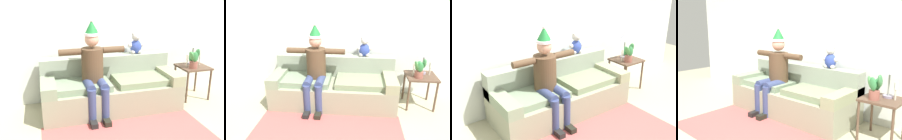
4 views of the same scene
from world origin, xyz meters
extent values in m
plane|color=tan|center=(0.00, 0.00, 0.00)|extent=(10.00, 10.00, 0.00)
cube|color=silver|center=(0.00, 1.55, 1.35)|extent=(7.00, 0.10, 2.70)
cube|color=gray|center=(0.00, 0.98, 0.22)|extent=(2.23, 0.89, 0.43)
cube|color=gray|center=(0.00, 1.30, 0.63)|extent=(2.23, 0.24, 0.40)
cube|color=gray|center=(-1.00, 0.98, 0.51)|extent=(0.22, 0.89, 0.17)
cube|color=gray|center=(1.00, 0.98, 0.51)|extent=(0.22, 0.89, 0.17)
cube|color=gray|center=(-0.50, 0.93, 0.48)|extent=(0.89, 0.62, 0.10)
cube|color=gray|center=(0.50, 0.93, 0.48)|extent=(0.89, 0.62, 0.10)
cylinder|color=#513A26|center=(-0.31, 0.96, 0.79)|extent=(0.34, 0.34, 0.52)
sphere|color=tan|center=(-0.31, 0.96, 1.19)|extent=(0.22, 0.22, 0.22)
cylinder|color=white|center=(-0.31, 0.96, 1.27)|extent=(0.23, 0.23, 0.04)
cone|color=#1E7132|center=(-0.31, 0.96, 1.38)|extent=(0.21, 0.21, 0.20)
sphere|color=white|center=(-0.31, 0.96, 1.48)|extent=(0.06, 0.06, 0.06)
cylinder|color=navy|center=(-0.41, 0.76, 0.53)|extent=(0.14, 0.40, 0.14)
cylinder|color=navy|center=(-0.41, 0.56, 0.27)|extent=(0.13, 0.13, 0.53)
cube|color=black|center=(-0.41, 0.48, 0.04)|extent=(0.10, 0.24, 0.08)
cylinder|color=navy|center=(-0.21, 0.76, 0.53)|extent=(0.14, 0.40, 0.14)
cylinder|color=navy|center=(-0.21, 0.56, 0.27)|extent=(0.13, 0.13, 0.53)
cube|color=black|center=(-0.21, 0.48, 0.04)|extent=(0.10, 0.24, 0.08)
cylinder|color=#513A26|center=(-0.65, 0.96, 1.01)|extent=(0.34, 0.10, 0.10)
cylinder|color=#513A26|center=(0.03, 0.96, 1.01)|extent=(0.34, 0.10, 0.10)
ellipsoid|color=#32469E|center=(0.54, 1.30, 0.95)|extent=(0.20, 0.16, 0.24)
sphere|color=beige|center=(0.54, 1.30, 1.13)|extent=(0.15, 0.15, 0.15)
sphere|color=beige|center=(0.54, 1.24, 1.12)|extent=(0.07, 0.07, 0.07)
sphere|color=beige|center=(0.49, 1.30, 1.18)|extent=(0.05, 0.05, 0.05)
sphere|color=beige|center=(0.60, 1.30, 1.18)|extent=(0.05, 0.05, 0.05)
sphere|color=beige|center=(0.44, 1.30, 0.98)|extent=(0.08, 0.08, 0.08)
sphere|color=beige|center=(0.48, 1.27, 0.87)|extent=(0.08, 0.08, 0.08)
sphere|color=beige|center=(0.65, 1.30, 0.98)|extent=(0.08, 0.08, 0.08)
sphere|color=beige|center=(0.60, 1.27, 0.87)|extent=(0.08, 0.08, 0.08)
cube|color=brown|center=(1.55, 1.02, 0.58)|extent=(0.52, 0.49, 0.03)
cylinder|color=brown|center=(1.32, 0.81, 0.28)|extent=(0.04, 0.04, 0.57)
cylinder|color=brown|center=(1.78, 0.81, 0.28)|extent=(0.04, 0.04, 0.57)
cylinder|color=brown|center=(1.32, 1.24, 0.28)|extent=(0.04, 0.04, 0.57)
cylinder|color=brown|center=(1.78, 1.24, 0.28)|extent=(0.04, 0.04, 0.57)
cylinder|color=gray|center=(1.58, 1.12, 0.61)|extent=(0.14, 0.14, 0.03)
cylinder|color=gray|center=(1.58, 1.12, 0.78)|extent=(0.02, 0.02, 0.31)
cone|color=silver|center=(1.58, 1.12, 1.03)|extent=(0.24, 0.24, 0.18)
cylinder|color=#965447|center=(1.48, 0.92, 0.66)|extent=(0.14, 0.14, 0.12)
ellipsoid|color=#40864B|center=(1.54, 0.92, 0.85)|extent=(0.08, 0.16, 0.20)
ellipsoid|color=#338046|center=(1.48, 0.99, 0.78)|extent=(0.13, 0.09, 0.20)
ellipsoid|color=#468947|center=(1.42, 0.90, 0.81)|extent=(0.14, 0.14, 0.21)
ellipsoid|color=#368145|center=(1.47, 0.87, 0.81)|extent=(0.13, 0.08, 0.19)
cylinder|color=beige|center=(1.41, 1.00, 0.66)|extent=(0.02, 0.02, 0.13)
cylinder|color=white|center=(1.41, 1.00, 0.78)|extent=(0.04, 0.04, 0.10)
cylinder|color=beige|center=(1.70, 1.06, 0.67)|extent=(0.02, 0.02, 0.14)
cylinder|color=white|center=(1.70, 1.06, 0.79)|extent=(0.04, 0.04, 0.10)
cube|color=#B9524E|center=(0.00, -0.02, 0.00)|extent=(2.30, 1.25, 0.01)
camera|label=1|loc=(-1.05, -2.75, 1.89)|focal=40.46mm
camera|label=2|loc=(0.43, -2.61, 2.09)|focal=34.78mm
camera|label=3|loc=(-2.20, -2.18, 2.29)|focal=42.75mm
camera|label=4|loc=(2.78, -2.19, 1.64)|focal=40.81mm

